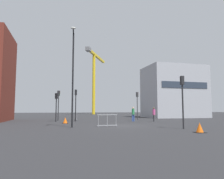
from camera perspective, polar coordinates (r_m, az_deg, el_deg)
name	(u,v)px	position (r m, az deg, el deg)	size (l,w,h in m)	color
ground	(122,126)	(20.06, 2.63, -9.72)	(160.00, 160.00, 0.00)	#28282B
office_block	(174,92)	(41.96, 16.23, -0.67)	(10.59, 7.58, 9.57)	#A8AAB2
construction_crane	(94,72)	(65.60, -4.77, 4.77)	(8.97, 16.29, 18.98)	yellow
streetlamp_tall	(73,71)	(18.56, -10.48, 4.81)	(0.44, 1.67, 8.23)	black
traffic_light_island	(137,101)	(31.81, 6.80, -3.13)	(0.38, 0.26, 4.08)	#2D2D30
traffic_light_near	(59,100)	(30.21, -14.18, -2.86)	(0.39, 0.32, 4.10)	#232326
traffic_light_crosswalk	(76,100)	(27.35, -9.72, -2.81)	(0.31, 0.39, 4.03)	black
traffic_light_median	(56,102)	(27.27, -14.77, -3.34)	(0.38, 0.36, 3.53)	black
traffic_light_far	(182,93)	(17.73, 18.40, -0.99)	(0.27, 0.38, 4.19)	#232326
pedestrian_walking	(133,113)	(27.32, 5.70, -6.29)	(0.34, 0.34, 1.82)	#33519E
pedestrian_waiting	(154,113)	(27.11, 11.21, -6.30)	(0.34, 0.34, 1.76)	#4C4C51
safety_barrier_left_run	(107,120)	(19.18, -1.27, -8.25)	(1.83, 0.15, 1.08)	#9EA0A5
safety_barrier_front	(77,116)	(30.45, -9.45, -7.08)	(0.28, 2.51, 1.08)	gray
traffic_cone_orange	(65,121)	(23.81, -12.46, -8.15)	(0.66, 0.66, 0.67)	black
traffic_cone_by_barrier	(200,128)	(15.38, 22.50, -9.52)	(0.65, 0.65, 0.66)	black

